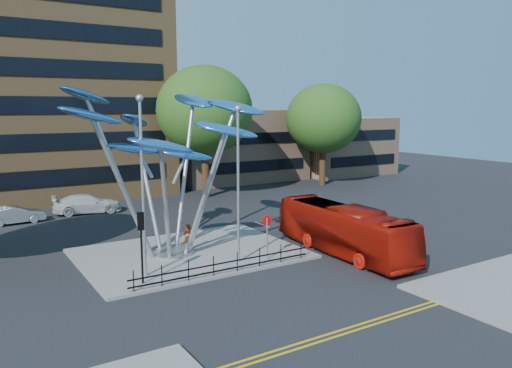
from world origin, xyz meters
TOP-DOWN VIEW (x-y plane):
  - ground at (0.00, 0.00)m, footprint 120.00×120.00m
  - traffic_island at (-1.00, 6.00)m, footprint 12.00×9.00m
  - double_yellow_near at (0.00, -6.00)m, footprint 40.00×0.12m
  - double_yellow_far at (0.00, -6.30)m, footprint 40.00×0.12m
  - brick_tower at (-6.00, 32.00)m, footprint 25.00×15.00m
  - low_building_near at (16.00, 30.00)m, footprint 15.00×8.00m
  - low_building_far at (30.00, 28.00)m, footprint 12.00×8.00m
  - tree_right at (8.00, 22.00)m, footprint 8.80×8.80m
  - tree_far at (22.00, 22.00)m, footprint 8.00×8.00m
  - leaf_sculpture at (-2.07, 6.68)m, footprint 12.72×9.54m
  - street_lamp_left at (-4.50, 3.50)m, footprint 0.36×0.36m
  - street_lamp_right at (0.50, 3.00)m, footprint 0.36×0.36m
  - traffic_light_island at (-5.00, 2.50)m, footprint 0.28×0.18m
  - no_entry_sign_island at (2.00, 2.52)m, footprint 0.60×0.10m
  - pedestrian_railing_front at (-1.00, 1.70)m, footprint 10.00×0.06m
  - red_bus at (6.60, 1.53)m, footprint 2.84×10.23m
  - pedestrian at (-0.90, 6.45)m, footprint 0.63×0.48m
  - parked_car_mid at (-8.42, 19.70)m, footprint 3.97×1.60m
  - parked_car_right at (-3.13, 20.64)m, footprint 5.44×2.82m

SIDE VIEW (x-z plane):
  - ground at x=0.00m, z-range 0.00..0.00m
  - double_yellow_near at x=0.00m, z-range 0.00..0.01m
  - double_yellow_far at x=0.00m, z-range 0.00..0.01m
  - traffic_island at x=-1.00m, z-range 0.00..0.15m
  - pedestrian_railing_front at x=-1.00m, z-range 0.05..1.05m
  - parked_car_mid at x=-8.42m, z-range 0.00..1.28m
  - parked_car_right at x=-3.13m, z-range 0.00..1.51m
  - pedestrian at x=-0.90m, z-range 0.15..1.70m
  - red_bus at x=6.60m, z-range 0.00..2.82m
  - no_entry_sign_island at x=2.00m, z-range 0.59..3.04m
  - traffic_light_island at x=-5.00m, z-range 0.90..4.33m
  - low_building_far at x=30.00m, z-range 0.00..7.00m
  - low_building_near at x=16.00m, z-range 0.00..8.00m
  - street_lamp_right at x=0.50m, z-range 0.94..9.24m
  - street_lamp_left at x=-4.50m, z-range 0.96..9.76m
  - leaf_sculpture at x=-2.07m, z-range 2.12..11.63m
  - tree_far at x=22.00m, z-range 1.70..12.51m
  - tree_right at x=8.00m, z-range 1.98..14.09m
  - brick_tower at x=-6.00m, z-range 0.00..30.00m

